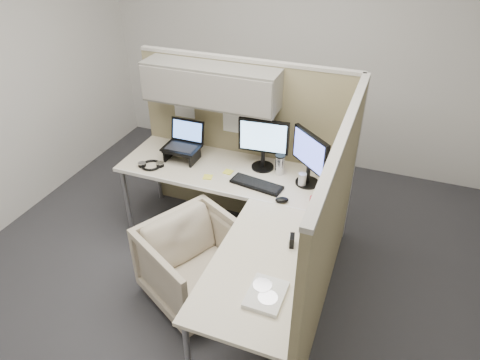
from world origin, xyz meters
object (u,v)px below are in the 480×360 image
(desk, at_px, (237,205))
(monitor_left, at_px, (263,141))
(office_chair, at_px, (196,261))
(keyboard, at_px, (257,184))

(desk, relative_size, monitor_left, 4.29)
(office_chair, distance_m, monitor_left, 1.17)
(office_chair, bearing_deg, desk, 2.88)
(monitor_left, height_order, keyboard, monitor_left)
(office_chair, relative_size, keyboard, 1.68)
(monitor_left, xyz_separation_m, keyboard, (0.04, -0.29, -0.26))
(desk, height_order, monitor_left, monitor_left)
(desk, height_order, keyboard, keyboard)
(monitor_left, distance_m, keyboard, 0.39)
(office_chair, height_order, monitor_left, monitor_left)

